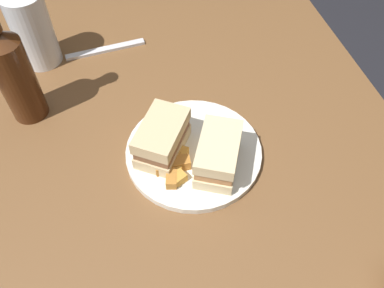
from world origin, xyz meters
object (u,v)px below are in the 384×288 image
cider_bottle (13,72)px  fork (106,49)px  plate (194,151)px  pint_glass (34,34)px  sandwich_half_right (218,154)px  sandwich_half_left (162,138)px

cider_bottle → fork: size_ratio=1.50×
plate → pint_glass: bearing=38.3°
cider_bottle → pint_glass: bearing=-9.5°
plate → fork: 0.35m
sandwich_half_right → fork: bearing=22.5°
plate → sandwich_half_left: 0.07m
plate → fork: size_ratio=1.37×
plate → cider_bottle: size_ratio=0.91×
sandwich_half_right → cider_bottle: 0.39m
sandwich_half_right → fork: size_ratio=0.72×
plate → sandwich_half_left: sandwich_half_left is taller
sandwich_half_left → fork: (0.32, 0.07, -0.04)m
sandwich_half_left → pint_glass: size_ratio=0.81×
cider_bottle → fork: (0.15, -0.16, -0.10)m
pint_glass → fork: pint_glass is taller
sandwich_half_left → sandwich_half_right: size_ratio=1.01×
sandwich_half_left → pint_glass: (0.32, 0.21, 0.02)m
plate → sandwich_half_left: (0.01, 0.05, 0.04)m
plate → sandwich_half_right: sandwich_half_right is taller
pint_glass → fork: 0.15m
sandwich_half_left → cider_bottle: 0.29m
sandwich_half_right → pint_glass: 0.48m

